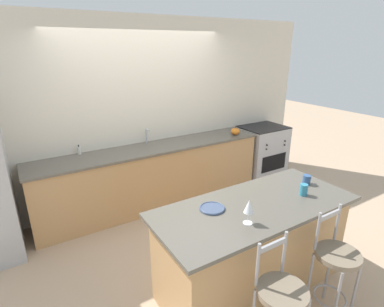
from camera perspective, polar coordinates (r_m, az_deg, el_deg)
ground_plane at (r=4.45m, az=-5.03°, el=-11.29°), size 18.00×18.00×0.00m
wall_back at (r=4.52m, az=-9.36°, el=7.52°), size 6.00×0.07×2.70m
back_counter at (r=4.52m, az=-7.25°, el=-4.20°), size 3.42×0.64×0.92m
sink_faucet at (r=4.48m, az=-8.60°, el=3.66°), size 0.02×0.13×0.22m
kitchen_island at (r=3.10m, az=11.46°, el=-16.86°), size 1.95×0.84×0.92m
oven_range at (r=5.65m, az=13.09°, el=0.42°), size 0.78×0.66×0.93m
bar_stool_near at (r=2.50m, az=16.44°, el=-25.51°), size 0.37×0.37×1.02m
bar_stool_far at (r=2.97m, az=25.60°, el=-18.49°), size 0.37×0.37×1.02m
dinner_plate at (r=2.72m, az=3.86°, el=-10.34°), size 0.23×0.23×0.02m
wine_glass at (r=2.49m, az=10.78°, el=-9.93°), size 0.08×0.08×0.22m
coffee_mug at (r=3.37m, az=21.00°, el=-4.68°), size 0.12×0.08×0.10m
tumbler_cup at (r=3.12m, az=20.48°, el=-6.49°), size 0.07×0.07×0.11m
pumpkin_decoration at (r=4.93m, az=8.25°, el=4.19°), size 0.14×0.14×0.14m
soap_bottle at (r=4.27m, az=-20.69°, el=0.57°), size 0.05×0.05×0.13m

